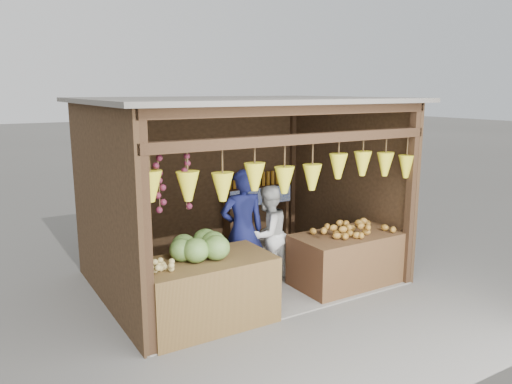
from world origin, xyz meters
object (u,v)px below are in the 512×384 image
Objects in this scene: man_standing at (242,230)px; vendor_seated at (130,236)px; counter_right at (350,258)px; woman_standing at (268,234)px; counter_left at (207,291)px.

man_standing is 1.57× the size of vendor_seated.
vendor_seated is at bearing -12.29° from man_standing.
man_standing is at bearing 157.55° from counter_right.
woman_standing is (-1.00, 0.67, 0.34)m from counter_right.
man_standing reaches higher than counter_right.
woman_standing is (1.34, 0.75, 0.31)m from counter_left.
vendor_seated is (-1.41, 0.57, -0.01)m from man_standing.
vendor_seated is at bearing -33.09° from woman_standing.
counter_left is at bearing 11.42° from woman_standing.
counter_left is 1.10× the size of woman_standing.
counter_right is at bearing 167.41° from man_standing.
woman_standing is at bearing 29.31° from counter_left.
counter_left is 2.34m from counter_right.
man_standing reaches higher than counter_left.
counter_left is at bearing 47.78° from man_standing.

